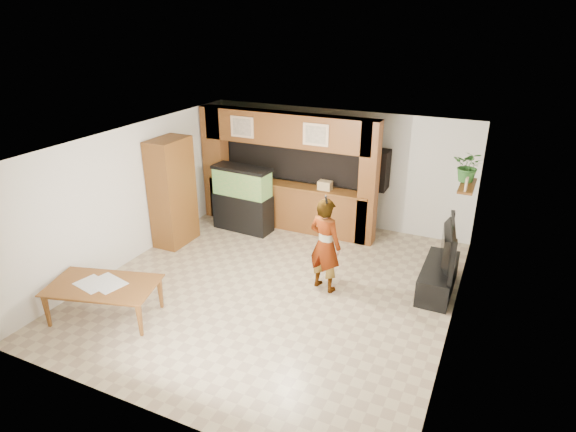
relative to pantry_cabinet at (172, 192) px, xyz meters
The scene contains 21 objects.
floor 3.03m from the pantry_cabinet, 16.30° to the right, with size 6.50×6.50×0.00m, color tan.
ceiling 3.18m from the pantry_cabinet, 16.30° to the right, with size 6.50×6.50×0.00m, color white.
wall_back 3.66m from the pantry_cabinet, 42.34° to the left, with size 6.00×6.00×0.00m, color silver.
wall_left 0.87m from the pantry_cabinet, 110.80° to the right, with size 6.50×6.50×0.00m, color silver.
wall_right 5.76m from the pantry_cabinet, ahead, with size 6.50×6.50×0.00m, color silver.
partition 2.55m from the pantry_cabinet, 46.52° to the left, with size 4.20×0.99×2.60m.
wall_clock 0.86m from the pantry_cabinet, 141.64° to the left, with size 0.05×0.25×0.25m.
wall_shelf 5.70m from the pantry_cabinet, 11.81° to the left, with size 0.25×0.90×0.04m, color brown.
pantry_cabinet is the anchor object (origin of this frame).
trash_can 0.91m from the pantry_cabinet, 102.94° to the right, with size 0.27×0.27×0.49m, color #B2B2B7.
aquarium 1.57m from the pantry_cabinet, 49.95° to the left, with size 1.31×0.49×1.45m.
tv_stand 5.43m from the pantry_cabinet, ahead, with size 0.53×1.44×0.48m, color black.
television 5.36m from the pantry_cabinet, ahead, with size 1.37×0.18×0.79m, color black.
photo_frame 5.66m from the pantry_cabinet, ahead, with size 0.03×0.17×0.22m, color tan.
potted_plant 5.75m from the pantry_cabinet, 13.57° to the left, with size 0.52×0.45×0.58m, color #2A6026.
person 3.56m from the pantry_cabinet, ahead, with size 0.62×0.40×1.69m, color #91744F.
microphone 3.68m from the pantry_cabinet, ahead, with size 0.04×0.04×0.16m, color black.
dining_table 2.97m from the pantry_cabinet, 75.81° to the right, with size 1.68×0.94×0.59m, color brown.
newspaper_a 2.82m from the pantry_cabinet, 74.90° to the right, with size 0.58×0.42×0.01m, color silver.
newspaper_b 2.89m from the pantry_cabinet, 79.05° to the right, with size 0.52×0.38×0.01m, color silver.
counter_box 3.18m from the pantry_cabinet, 31.49° to the left, with size 0.29×0.19×0.19m, color #A38558.
Camera 1 is at (3.35, -6.62, 4.48)m, focal length 30.00 mm.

